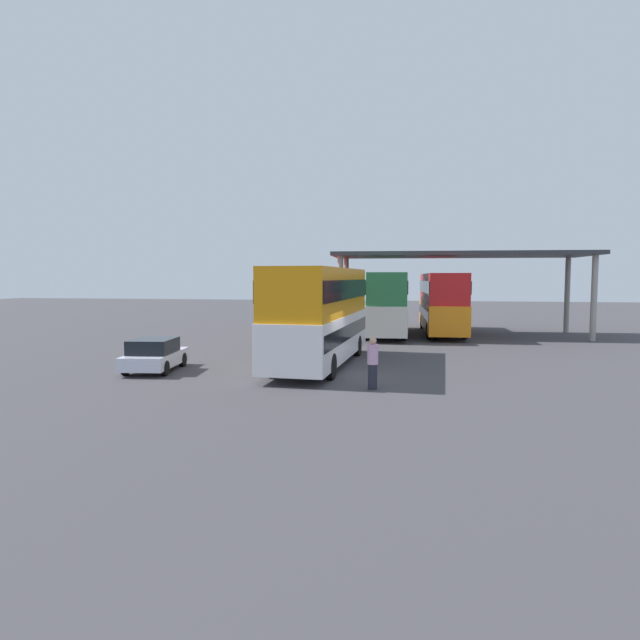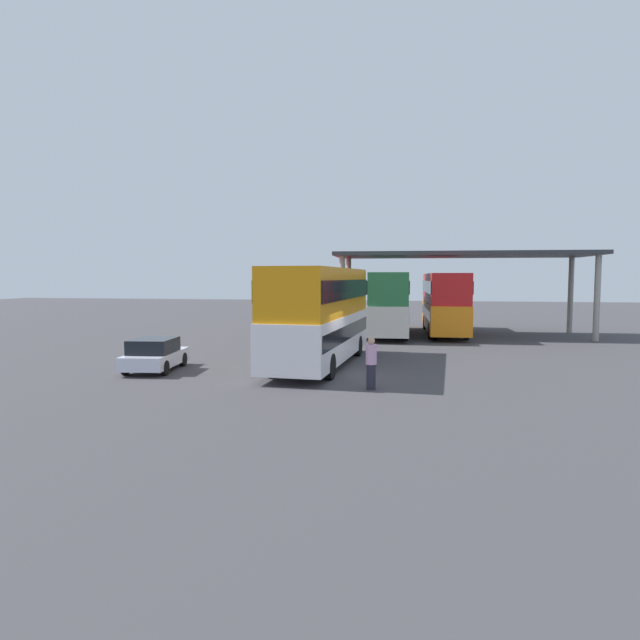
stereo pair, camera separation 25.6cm
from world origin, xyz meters
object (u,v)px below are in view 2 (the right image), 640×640
at_px(double_decker_near_canopy, 329,300).
at_px(double_decker_mid_row, 387,301).
at_px(double_decker_main, 320,312).
at_px(double_decker_far_right, 444,301).
at_px(parked_hatchback, 155,355).
at_px(pedestrian_waiting, 371,363).

relative_size(double_decker_near_canopy, double_decker_mid_row, 0.97).
xyz_separation_m(double_decker_main, double_decker_far_right, (5.97, 14.64, -0.07)).
xyz_separation_m(double_decker_main, parked_hatchback, (-6.49, -2.59, -1.66)).
bearing_deg(double_decker_mid_row, double_decker_near_canopy, 68.85).
bearing_deg(parked_hatchback, pedestrian_waiting, -109.72).
height_order(double_decker_mid_row, double_decker_far_right, double_decker_mid_row).
bearing_deg(double_decker_near_canopy, double_decker_mid_row, -106.40).
bearing_deg(double_decker_main, double_decker_near_canopy, 11.09).
relative_size(double_decker_main, parked_hatchback, 2.73).
distance_m(double_decker_main, parked_hatchback, 7.18).
distance_m(parked_hatchback, double_decker_near_canopy, 17.84).
xyz_separation_m(double_decker_main, pedestrian_waiting, (2.65, -4.76, -1.42)).
relative_size(double_decker_main, double_decker_far_right, 0.93).
bearing_deg(pedestrian_waiting, parked_hatchback, 73.67).
height_order(parked_hatchback, pedestrian_waiting, pedestrian_waiting).
bearing_deg(double_decker_far_right, double_decker_near_canopy, 88.15).
bearing_deg(double_decker_main, double_decker_mid_row, -5.74).
distance_m(parked_hatchback, pedestrian_waiting, 9.40).
xyz_separation_m(double_decker_near_canopy, double_decker_far_right, (7.95, 0.04, -0.01)).
distance_m(double_decker_mid_row, double_decker_far_right, 4.05).
bearing_deg(parked_hatchback, double_decker_far_right, -42.24).
xyz_separation_m(double_decker_near_canopy, double_decker_mid_row, (4.12, -1.27, 0.01)).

